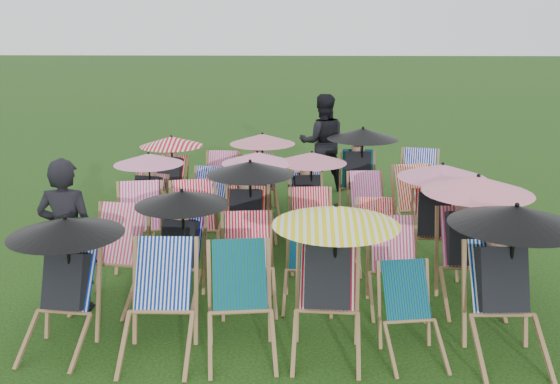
{
  "coord_description": "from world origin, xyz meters",
  "views": [
    {
      "loc": [
        0.17,
        -7.53,
        3.07
      ],
      "look_at": [
        -0.07,
        0.34,
        0.9
      ],
      "focal_mm": 40.0,
      "sensor_mm": 36.0,
      "label": 1
    }
  ],
  "objects_px": {
    "person_left": "(67,235)",
    "deckchair_29": "(418,184)",
    "person_rear": "(323,142)",
    "deckchair_5": "(509,280)",
    "deckchair_0": "(62,282)"
  },
  "relations": [
    {
      "from": "person_left",
      "to": "deckchair_29",
      "type": "bearing_deg",
      "value": -138.78
    },
    {
      "from": "deckchair_29",
      "to": "person_rear",
      "type": "relative_size",
      "value": 0.58
    },
    {
      "from": "deckchair_29",
      "to": "person_left",
      "type": "distance_m",
      "value": 5.75
    },
    {
      "from": "deckchair_5",
      "to": "person_left",
      "type": "relative_size",
      "value": 0.85
    },
    {
      "from": "deckchair_5",
      "to": "person_rear",
      "type": "height_order",
      "value": "person_rear"
    },
    {
      "from": "deckchair_5",
      "to": "deckchair_29",
      "type": "bearing_deg",
      "value": 87.64
    },
    {
      "from": "deckchair_5",
      "to": "person_left",
      "type": "xyz_separation_m",
      "value": [
        -4.42,
        0.85,
        0.09
      ]
    },
    {
      "from": "deckchair_0",
      "to": "person_left",
      "type": "relative_size",
      "value": 0.76
    },
    {
      "from": "deckchair_5",
      "to": "deckchair_29",
      "type": "height_order",
      "value": "deckchair_5"
    },
    {
      "from": "deckchair_0",
      "to": "person_left",
      "type": "xyz_separation_m",
      "value": [
        -0.23,
        0.83,
        0.17
      ]
    },
    {
      "from": "person_rear",
      "to": "deckchair_5",
      "type": "bearing_deg",
      "value": 100.7
    },
    {
      "from": "deckchair_29",
      "to": "person_rear",
      "type": "xyz_separation_m",
      "value": [
        -1.52,
        1.48,
        0.39
      ]
    },
    {
      "from": "deckchair_29",
      "to": "person_left",
      "type": "bearing_deg",
      "value": -129.13
    },
    {
      "from": "deckchair_0",
      "to": "person_rear",
      "type": "height_order",
      "value": "person_rear"
    },
    {
      "from": "deckchair_0",
      "to": "deckchair_5",
      "type": "bearing_deg",
      "value": 6.13
    }
  ]
}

